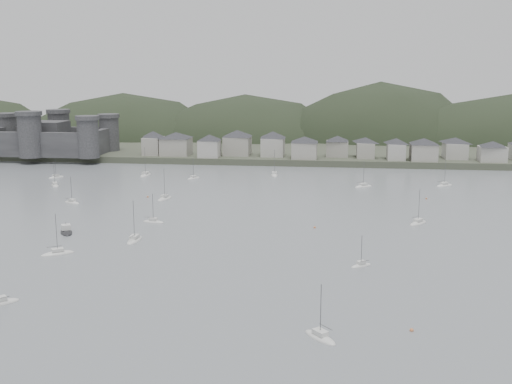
# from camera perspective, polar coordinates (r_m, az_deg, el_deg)

# --- Properties ---
(ground) EXTENTS (900.00, 900.00, 0.00)m
(ground) POSITION_cam_1_polar(r_m,az_deg,el_deg) (127.95, -4.35, -8.96)
(ground) COLOR slate
(ground) RESTS_ON ground
(far_shore_land) EXTENTS (900.00, 250.00, 3.00)m
(far_shore_land) POSITION_cam_1_polar(r_m,az_deg,el_deg) (415.65, 3.89, 5.07)
(far_shore_land) COLOR #383D2D
(far_shore_land) RESTS_ON ground
(forested_ridge) EXTENTS (851.55, 103.94, 102.57)m
(forested_ridge) POSITION_cam_1_polar(r_m,az_deg,el_deg) (391.54, 4.35, 2.83)
(forested_ridge) COLOR black
(forested_ridge) RESTS_ON ground
(castle) EXTENTS (66.00, 43.00, 20.00)m
(castle) POSITION_cam_1_polar(r_m,az_deg,el_deg) (332.55, -18.58, 4.72)
(castle) COLOR #313033
(castle) RESTS_ON far_shore_land
(waterfront_town) EXTENTS (451.48, 28.46, 12.92)m
(waterfront_town) POSITION_cam_1_polar(r_m,az_deg,el_deg) (304.21, 12.18, 4.09)
(waterfront_town) COLOR #9C988E
(waterfront_town) RESTS_ON far_shore_land
(sailboat_lead) EXTENTS (5.48, 4.87, 7.69)m
(sailboat_lead) POSITION_cam_1_polar(r_m,az_deg,el_deg) (145.02, 9.53, -6.59)
(sailboat_lead) COLOR silver
(sailboat_lead) RESTS_ON ground
(moored_fleet) EXTENTS (266.92, 172.11, 12.97)m
(moored_fleet) POSITION_cam_1_polar(r_m,az_deg,el_deg) (189.97, -0.32, -2.26)
(moored_fleet) COLOR silver
(moored_fleet) RESTS_ON ground
(motor_launch_far) EXTENTS (6.72, 8.78, 3.99)m
(motor_launch_far) POSITION_cam_1_polar(r_m,az_deg,el_deg) (179.51, -16.86, -3.48)
(motor_launch_far) COLOR black
(motor_launch_far) RESTS_ON ground
(mooring_buoys) EXTENTS (128.22, 116.43, 0.70)m
(mooring_buoys) POSITION_cam_1_polar(r_m,az_deg,el_deg) (174.43, -0.94, -3.47)
(mooring_buoys) COLOR #CE7544
(mooring_buoys) RESTS_ON ground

